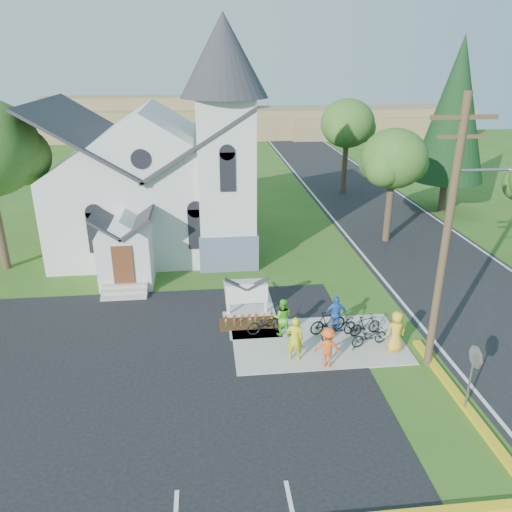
{
  "coord_description": "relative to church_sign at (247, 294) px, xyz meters",
  "views": [
    {
      "loc": [
        -2.96,
        -16.85,
        11.01
      ],
      "look_at": [
        -0.59,
        5.0,
        2.14
      ],
      "focal_mm": 35.0,
      "sensor_mm": 36.0,
      "label": 1
    }
  ],
  "objects": [
    {
      "name": "conifer",
      "position": [
        16.2,
        14.8,
        6.36
      ],
      "size": [
        5.2,
        5.2,
        12.4
      ],
      "color": "#3C2B21",
      "rests_on": "ground"
    },
    {
      "name": "cyclist_1",
      "position": [
        1.3,
        -1.99,
        -0.15
      ],
      "size": [
        0.91,
        0.78,
        1.66
      ],
      "primitive_type": "imported",
      "rotation": [
        0.0,
        0.0,
        2.94
      ],
      "color": "#54C525",
      "rests_on": "sidewalk"
    },
    {
      "name": "church",
      "position": [
        -4.28,
        9.28,
        4.22
      ],
      "size": [
        12.35,
        12.0,
        13.0
      ],
      "color": "silver",
      "rests_on": "ground"
    },
    {
      "name": "tree_road_mid",
      "position": [
        10.2,
        20.8,
        4.75
      ],
      "size": [
        4.4,
        4.4,
        7.8
      ],
      "color": "#3C2B21",
      "rests_on": "ground"
    },
    {
      "name": "bike_0",
      "position": [
        0.68,
        -1.75,
        -0.52
      ],
      "size": [
        1.83,
        0.98,
        0.91
      ],
      "primitive_type": "imported",
      "rotation": [
        0.0,
        0.0,
        1.79
      ],
      "color": "black",
      "rests_on": "sidewalk"
    },
    {
      "name": "bike_2",
      "position": [
        3.59,
        -2.49,
        -0.51
      ],
      "size": [
        1.88,
        1.31,
        0.94
      ],
      "primitive_type": "imported",
      "rotation": [
        0.0,
        0.0,
        2.0
      ],
      "color": "black",
      "rests_on": "sidewalk"
    },
    {
      "name": "cyclist_2",
      "position": [
        3.6,
        -1.96,
        -0.15
      ],
      "size": [
        1.0,
        0.51,
        1.65
      ],
      "primitive_type": "imported",
      "rotation": [
        0.0,
        0.0,
        3.03
      ],
      "color": "blue",
      "rests_on": "sidewalk"
    },
    {
      "name": "utility_pole",
      "position": [
        6.56,
        -4.7,
        4.38
      ],
      "size": [
        3.45,
        0.28,
        10.0
      ],
      "color": "#463523",
      "rests_on": "ground"
    },
    {
      "name": "parking_lot",
      "position": [
        -5.8,
        -5.2,
        -1.02
      ],
      "size": [
        20.0,
        16.0,
        0.02
      ],
      "primitive_type": "cube",
      "color": "black",
      "rests_on": "ground"
    },
    {
      "name": "sidewalk",
      "position": [
        2.7,
        -2.7,
        -1.0
      ],
      "size": [
        7.0,
        4.0,
        0.05
      ],
      "primitive_type": "cube",
      "color": "#AAA69A",
      "rests_on": "ground"
    },
    {
      "name": "flower_bed",
      "position": [
        0.0,
        -0.9,
        -0.99
      ],
      "size": [
        2.6,
        1.1,
        0.07
      ],
      "primitive_type": "cube",
      "color": "#38210F",
      "rests_on": "ground"
    },
    {
      "name": "bike_3",
      "position": [
        4.77,
        -2.35,
        -0.53
      ],
      "size": [
        1.54,
        0.82,
        0.89
      ],
      "primitive_type": "imported",
      "rotation": [
        0.0,
        0.0,
        1.86
      ],
      "color": "black",
      "rests_on": "sidewalk"
    },
    {
      "name": "bike_4",
      "position": [
        4.68,
        -3.17,
        -0.56
      ],
      "size": [
        1.67,
        0.9,
        0.83
      ],
      "primitive_type": "imported",
      "rotation": [
        0.0,
        0.0,
        1.8
      ],
      "color": "black",
      "rests_on": "sidewalk"
    },
    {
      "name": "ground",
      "position": [
        1.2,
        -3.2,
        -1.03
      ],
      "size": [
        120.0,
        120.0,
        0.0
      ],
      "primitive_type": "plane",
      "color": "#2F5D1A",
      "rests_on": "ground"
    },
    {
      "name": "cyclist_4",
      "position": [
        5.57,
        -3.66,
        -0.12
      ],
      "size": [
        0.92,
        0.68,
        1.72
      ],
      "primitive_type": "imported",
      "rotation": [
        0.0,
        0.0,
        3.31
      ],
      "color": "gold",
      "rests_on": "sidewalk"
    },
    {
      "name": "church_sign",
      "position": [
        0.0,
        0.0,
        0.0
      ],
      "size": [
        2.2,
        0.4,
        1.7
      ],
      "color": "#AAA69A",
      "rests_on": "ground"
    },
    {
      "name": "road",
      "position": [
        11.2,
        11.8,
        -1.02
      ],
      "size": [
        8.0,
        90.0,
        0.02
      ],
      "primitive_type": "cube",
      "color": "black",
      "rests_on": "ground"
    },
    {
      "name": "distant_hills",
      "position": [
        4.56,
        53.13,
        1.15
      ],
      "size": [
        61.0,
        10.0,
        5.6
      ],
      "color": "olive",
      "rests_on": "ground"
    },
    {
      "name": "cyclist_3",
      "position": [
        2.65,
        -4.4,
        -0.18
      ],
      "size": [
        1.14,
        0.8,
        1.6
      ],
      "primitive_type": "imported",
      "rotation": [
        0.0,
        0.0,
        2.93
      ],
      "color": "#E45119",
      "rests_on": "sidewalk"
    },
    {
      "name": "bike_1",
      "position": [
        3.25,
        -2.03,
        -0.47
      ],
      "size": [
        1.76,
        0.94,
        1.02
      ],
      "primitive_type": "imported",
      "rotation": [
        0.0,
        0.0,
        1.86
      ],
      "color": "black",
      "rests_on": "sidewalk"
    },
    {
      "name": "tree_road_near",
      "position": [
        9.7,
        8.8,
        4.18
      ],
      "size": [
        4.0,
        4.0,
        7.05
      ],
      "color": "#3C2B21",
      "rests_on": "ground"
    },
    {
      "name": "stop_sign",
      "position": [
        6.63,
        -7.4,
        0.75
      ],
      "size": [
        0.11,
        0.76,
        2.48
      ],
      "color": "gray",
      "rests_on": "ground"
    },
    {
      "name": "cyclist_0",
      "position": [
        1.49,
        -3.85,
        -0.06
      ],
      "size": [
        0.75,
        0.58,
        1.83
      ],
      "primitive_type": "imported",
      "rotation": [
        0.0,
        0.0,
        2.9
      ],
      "color": "#CCCD18",
      "rests_on": "sidewalk"
    }
  ]
}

